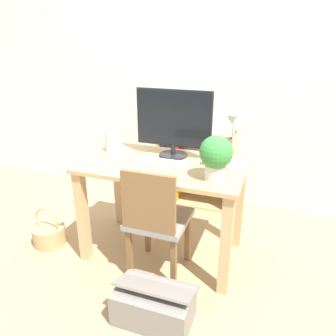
% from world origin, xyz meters
% --- Properties ---
extents(ground_plane, '(10.00, 10.00, 0.00)m').
position_xyz_m(ground_plane, '(0.00, 0.00, 0.00)').
color(ground_plane, tan).
extents(wall_back, '(8.00, 0.05, 2.60)m').
position_xyz_m(wall_back, '(0.00, 1.07, 1.30)').
color(wall_back, silver).
rests_on(wall_back, ground_plane).
extents(desk, '(1.17, 0.68, 0.75)m').
position_xyz_m(desk, '(0.00, 0.00, 0.60)').
color(desk, tan).
rests_on(desk, ground_plane).
extents(monitor, '(0.58, 0.21, 0.50)m').
position_xyz_m(monitor, '(0.02, 0.17, 1.02)').
color(monitor, '#232326').
rests_on(monitor, desk).
extents(keyboard, '(0.37, 0.13, 0.02)m').
position_xyz_m(keyboard, '(0.01, -0.01, 0.76)').
color(keyboard, '#B2B2B7').
rests_on(keyboard, desk).
extents(vase, '(0.10, 0.10, 0.20)m').
position_xyz_m(vase, '(-0.48, 0.12, 0.84)').
color(vase, silver).
rests_on(vase, desk).
extents(desk_lamp, '(0.10, 0.19, 0.40)m').
position_xyz_m(desk_lamp, '(0.47, 0.02, 0.99)').
color(desk_lamp, '#B7B7BC').
rests_on(desk_lamp, desk).
extents(potted_plant, '(0.21, 0.21, 0.29)m').
position_xyz_m(potted_plant, '(0.41, -0.15, 0.91)').
color(potted_plant, silver).
rests_on(potted_plant, desk).
extents(chair, '(0.40, 0.40, 0.84)m').
position_xyz_m(chair, '(0.05, -0.27, 0.46)').
color(chair, gray).
rests_on(chair, ground_plane).
extents(bookshelf, '(0.72, 0.28, 0.77)m').
position_xyz_m(bookshelf, '(-0.12, 0.89, 0.37)').
color(bookshelf, tan).
rests_on(bookshelf, ground_plane).
extents(basket, '(0.26, 0.26, 0.33)m').
position_xyz_m(basket, '(-0.93, -0.22, 0.09)').
color(basket, tan).
rests_on(basket, ground_plane).
extents(storage_box, '(0.47, 0.31, 0.27)m').
position_xyz_m(storage_box, '(0.18, -0.66, 0.11)').
color(storage_box, gray).
rests_on(storage_box, ground_plane).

